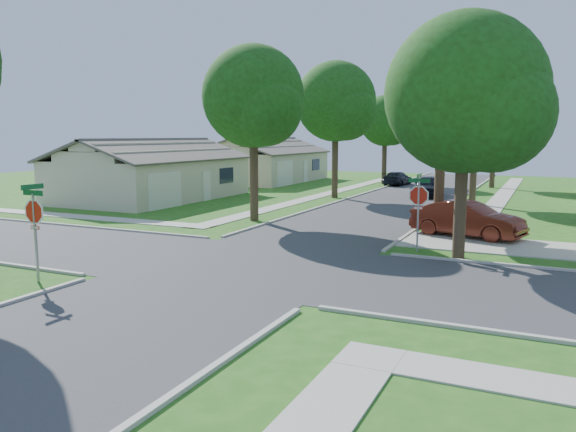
% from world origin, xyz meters
% --- Properties ---
extents(ground, '(100.00, 100.00, 0.00)m').
position_xyz_m(ground, '(0.00, 0.00, 0.00)').
color(ground, '#235617').
rests_on(ground, ground).
extents(road_ns, '(7.00, 100.00, 0.02)m').
position_xyz_m(road_ns, '(0.00, 0.00, 0.00)').
color(road_ns, '#333335').
rests_on(road_ns, ground).
extents(sidewalk_ne, '(1.20, 40.00, 0.04)m').
position_xyz_m(sidewalk_ne, '(6.10, 26.00, 0.02)').
color(sidewalk_ne, '#9E9B91').
rests_on(sidewalk_ne, ground).
extents(sidewalk_nw, '(1.20, 40.00, 0.04)m').
position_xyz_m(sidewalk_nw, '(-6.10, 26.00, 0.02)').
color(sidewalk_nw, '#9E9B91').
rests_on(sidewalk_nw, ground).
extents(driveway, '(8.80, 3.60, 0.05)m').
position_xyz_m(driveway, '(7.90, 7.10, 0.03)').
color(driveway, '#9E9B91').
rests_on(driveway, ground).
extents(stop_sign_sw, '(1.05, 0.80, 2.98)m').
position_xyz_m(stop_sign_sw, '(-4.70, -4.70, 2.03)').
color(stop_sign_sw, gray).
rests_on(stop_sign_sw, ground).
extents(stop_sign_ne, '(1.05, 0.80, 2.98)m').
position_xyz_m(stop_sign_ne, '(4.70, 4.70, 2.03)').
color(stop_sign_ne, gray).
rests_on(stop_sign_ne, ground).
extents(tree_e_near, '(4.97, 4.80, 8.28)m').
position_xyz_m(tree_e_near, '(4.75, 9.01, 5.64)').
color(tree_e_near, '#38281C').
rests_on(tree_e_near, ground).
extents(tree_e_mid, '(5.59, 5.40, 9.21)m').
position_xyz_m(tree_e_mid, '(4.76, 21.01, 6.25)').
color(tree_e_mid, '#38281C').
rests_on(tree_e_mid, ground).
extents(tree_e_far, '(5.17, 5.00, 8.72)m').
position_xyz_m(tree_e_far, '(4.75, 34.01, 5.98)').
color(tree_e_far, '#38281C').
rests_on(tree_e_far, ground).
extents(tree_w_near, '(5.38, 5.20, 8.97)m').
position_xyz_m(tree_w_near, '(-4.64, 9.01, 6.12)').
color(tree_w_near, '#38281C').
rests_on(tree_w_near, ground).
extents(tree_w_mid, '(5.80, 5.60, 9.56)m').
position_xyz_m(tree_w_mid, '(-4.64, 21.01, 6.49)').
color(tree_w_mid, '#38281C').
rests_on(tree_w_mid, ground).
extents(tree_w_far, '(4.76, 4.60, 8.04)m').
position_xyz_m(tree_w_far, '(-4.65, 34.01, 5.51)').
color(tree_w_far, '#38281C').
rests_on(tree_w_far, ground).
extents(tree_ne_corner, '(5.80, 5.60, 8.66)m').
position_xyz_m(tree_ne_corner, '(6.36, 4.21, 5.59)').
color(tree_ne_corner, '#38281C').
rests_on(tree_ne_corner, ground).
extents(house_nw_near, '(8.42, 13.60, 4.23)m').
position_xyz_m(house_nw_near, '(-15.99, 15.00, 1.52)').
color(house_nw_near, '#C0B197').
rests_on(house_nw_near, ground).
extents(house_nw_far, '(8.42, 13.60, 4.23)m').
position_xyz_m(house_nw_far, '(-15.99, 32.00, 1.52)').
color(house_nw_far, '#C0B197').
rests_on(house_nw_far, ground).
extents(car_driveway, '(5.04, 2.88, 1.57)m').
position_xyz_m(car_driveway, '(6.00, 8.70, 0.79)').
color(car_driveway, '#501A10').
rests_on(car_driveway, ground).
extents(car_curb_east, '(2.01, 4.61, 1.55)m').
position_xyz_m(car_curb_east, '(1.20, 24.68, 0.77)').
color(car_curb_east, black).
rests_on(car_curb_east, ground).
extents(car_curb_west, '(2.00, 4.27, 1.21)m').
position_xyz_m(car_curb_west, '(-3.20, 33.06, 0.60)').
color(car_curb_west, black).
rests_on(car_curb_west, ground).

